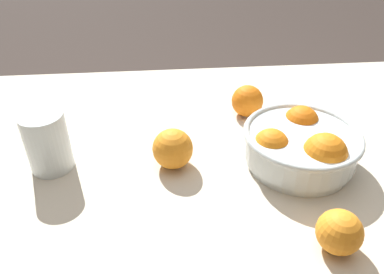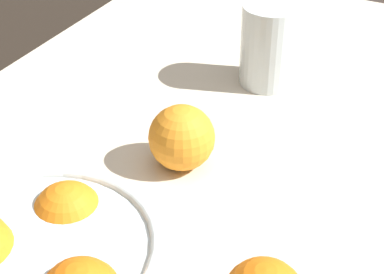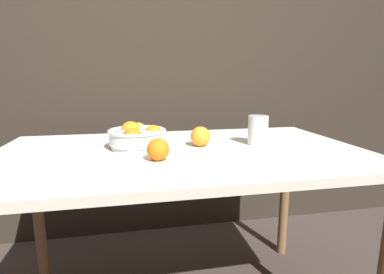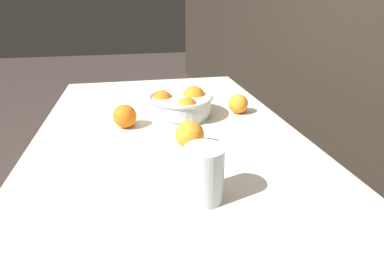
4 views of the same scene
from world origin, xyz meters
name	(u,v)px [view 2 (image 2 of 4)]	position (x,y,z in m)	size (l,w,h in m)	color
dining_table	(184,268)	(0.00, 0.00, 0.66)	(1.41, 0.82, 0.74)	beige
fruit_bowl	(37,268)	(-0.17, 0.06, 0.78)	(0.23, 0.23, 0.10)	silver
juice_glass	(269,48)	(0.33, 0.03, 0.79)	(0.08, 0.08, 0.12)	#F4A314
orange_loose_aside	(182,138)	(0.09, 0.05, 0.78)	(0.08, 0.08, 0.08)	orange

